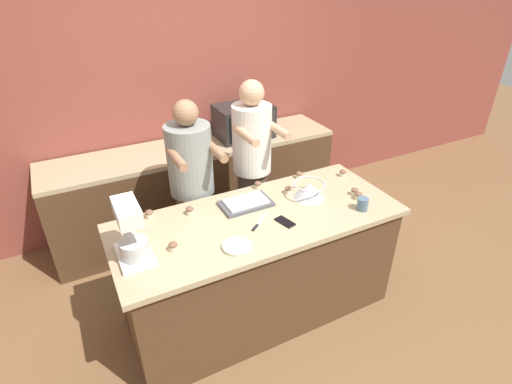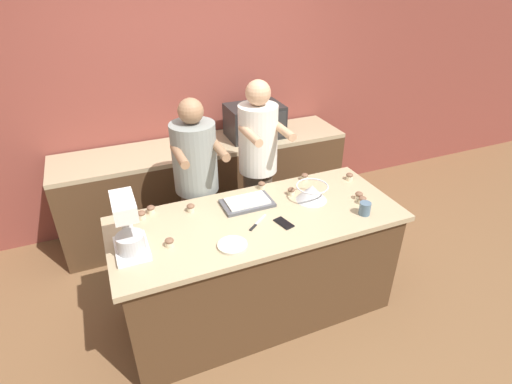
{
  "view_description": "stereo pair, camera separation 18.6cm",
  "coord_description": "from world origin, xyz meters",
  "px_view_note": "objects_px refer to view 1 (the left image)",
  "views": [
    {
      "loc": [
        -1.08,
        -2.06,
        2.44
      ],
      "look_at": [
        0.0,
        0.04,
        1.06
      ],
      "focal_mm": 28.0,
      "sensor_mm": 36.0,
      "label": 1
    },
    {
      "loc": [
        -0.92,
        -2.14,
        2.44
      ],
      "look_at": [
        0.0,
        0.04,
        1.06
      ],
      "focal_mm": 28.0,
      "sensor_mm": 36.0,
      "label": 2
    }
  ],
  "objects_px": {
    "cupcake_5": "(173,246)",
    "cupcake_1": "(258,185)",
    "knife": "(258,223)",
    "person_right": "(252,173)",
    "cupcake_3": "(288,190)",
    "stand_mixer": "(131,234)",
    "drinking_glass": "(363,204)",
    "small_plate": "(237,246)",
    "mixing_bowl": "(309,190)",
    "cell_phone": "(285,222)",
    "cupcake_0": "(359,196)",
    "cupcake_7": "(355,191)",
    "cupcake_6": "(190,210)",
    "baking_tray": "(246,203)",
    "cupcake_8": "(149,214)",
    "microwave_oven": "(244,121)",
    "cupcake_4": "(140,220)",
    "cupcake_9": "(299,175)",
    "cupcake_2": "(343,173)",
    "person_left": "(193,193)"
  },
  "relations": [
    {
      "from": "person_right",
      "to": "cupcake_9",
      "type": "xyz_separation_m",
      "value": [
        0.3,
        -0.26,
        0.03
      ]
    },
    {
      "from": "mixing_bowl",
      "to": "cell_phone",
      "type": "distance_m",
      "value": 0.39
    },
    {
      "from": "stand_mixer",
      "to": "baking_tray",
      "type": "relative_size",
      "value": 1.03
    },
    {
      "from": "drinking_glass",
      "to": "cupcake_5",
      "type": "height_order",
      "value": "drinking_glass"
    },
    {
      "from": "cupcake_1",
      "to": "cupcake_7",
      "type": "xyz_separation_m",
      "value": [
        0.61,
        -0.43,
        0.0
      ]
    },
    {
      "from": "cupcake_5",
      "to": "cupcake_7",
      "type": "relative_size",
      "value": 1.0
    },
    {
      "from": "cupcake_6",
      "to": "stand_mixer",
      "type": "bearing_deg",
      "value": -146.62
    },
    {
      "from": "cupcake_0",
      "to": "cupcake_4",
      "type": "xyz_separation_m",
      "value": [
        -1.53,
        0.43,
        0.0
      ]
    },
    {
      "from": "person_right",
      "to": "person_left",
      "type": "bearing_deg",
      "value": 179.96
    },
    {
      "from": "person_left",
      "to": "small_plate",
      "type": "relative_size",
      "value": 8.36
    },
    {
      "from": "knife",
      "to": "cupcake_8",
      "type": "distance_m",
      "value": 0.76
    },
    {
      "from": "cell_phone",
      "to": "cupcake_1",
      "type": "bearing_deg",
      "value": 83.79
    },
    {
      "from": "microwave_oven",
      "to": "small_plate",
      "type": "xyz_separation_m",
      "value": [
        -0.8,
        -1.56,
        -0.18
      ]
    },
    {
      "from": "cell_phone",
      "to": "cupcake_7",
      "type": "distance_m",
      "value": 0.67
    },
    {
      "from": "person_right",
      "to": "small_plate",
      "type": "xyz_separation_m",
      "value": [
        -0.54,
        -0.85,
        0.01
      ]
    },
    {
      "from": "knife",
      "to": "person_right",
      "type": "bearing_deg",
      "value": 66.4
    },
    {
      "from": "mixing_bowl",
      "to": "cupcake_6",
      "type": "xyz_separation_m",
      "value": [
        -0.87,
        0.19,
        -0.04
      ]
    },
    {
      "from": "cupcake_9",
      "to": "cupcake_0",
      "type": "bearing_deg",
      "value": -66.13
    },
    {
      "from": "cupcake_6",
      "to": "cupcake_8",
      "type": "height_order",
      "value": "same"
    },
    {
      "from": "person_right",
      "to": "cupcake_7",
      "type": "bearing_deg",
      "value": -51.8
    },
    {
      "from": "person_right",
      "to": "microwave_oven",
      "type": "bearing_deg",
      "value": 69.49
    },
    {
      "from": "baking_tray",
      "to": "microwave_oven",
      "type": "relative_size",
      "value": 0.69
    },
    {
      "from": "cell_phone",
      "to": "small_plate",
      "type": "xyz_separation_m",
      "value": [
        -0.41,
        -0.1,
        0.0
      ]
    },
    {
      "from": "knife",
      "to": "cupcake_8",
      "type": "height_order",
      "value": "cupcake_8"
    },
    {
      "from": "cupcake_8",
      "to": "cupcake_7",
      "type": "bearing_deg",
      "value": -15.62
    },
    {
      "from": "cupcake_6",
      "to": "cupcake_7",
      "type": "distance_m",
      "value": 1.25
    },
    {
      "from": "cupcake_5",
      "to": "cupcake_1",
      "type": "bearing_deg",
      "value": 28.58
    },
    {
      "from": "baking_tray",
      "to": "cupcake_8",
      "type": "relative_size",
      "value": 6.32
    },
    {
      "from": "cupcake_5",
      "to": "cupcake_9",
      "type": "height_order",
      "value": "same"
    },
    {
      "from": "cupcake_1",
      "to": "cupcake_3",
      "type": "xyz_separation_m",
      "value": [
        0.17,
        -0.18,
        0.0
      ]
    },
    {
      "from": "stand_mixer",
      "to": "small_plate",
      "type": "bearing_deg",
      "value": -18.84
    },
    {
      "from": "cell_phone",
      "to": "cupcake_6",
      "type": "relative_size",
      "value": 2.67
    },
    {
      "from": "drinking_glass",
      "to": "small_plate",
      "type": "distance_m",
      "value": 0.99
    },
    {
      "from": "baking_tray",
      "to": "small_plate",
      "type": "distance_m",
      "value": 0.5
    },
    {
      "from": "cupcake_7",
      "to": "cupcake_3",
      "type": "bearing_deg",
      "value": 149.98
    },
    {
      "from": "cupcake_5",
      "to": "cupcake_9",
      "type": "distance_m",
      "value": 1.28
    },
    {
      "from": "knife",
      "to": "cupcake_3",
      "type": "bearing_deg",
      "value": 33.43
    },
    {
      "from": "cupcake_2",
      "to": "cupcake_4",
      "type": "bearing_deg",
      "value": 177.21
    },
    {
      "from": "person_left",
      "to": "stand_mixer",
      "type": "relative_size",
      "value": 4.15
    },
    {
      "from": "person_left",
      "to": "small_plate",
      "type": "height_order",
      "value": "person_left"
    },
    {
      "from": "baking_tray",
      "to": "drinking_glass",
      "type": "height_order",
      "value": "drinking_glass"
    },
    {
      "from": "cell_phone",
      "to": "cupcake_4",
      "type": "distance_m",
      "value": 0.99
    },
    {
      "from": "drinking_glass",
      "to": "knife",
      "type": "xyz_separation_m",
      "value": [
        -0.75,
        0.18,
        -0.04
      ]
    },
    {
      "from": "cell_phone",
      "to": "cupcake_0",
      "type": "distance_m",
      "value": 0.65
    },
    {
      "from": "microwave_oven",
      "to": "cupcake_3",
      "type": "bearing_deg",
      "value": -98.47
    },
    {
      "from": "mixing_bowl",
      "to": "cupcake_1",
      "type": "xyz_separation_m",
      "value": [
        -0.28,
        0.3,
        -0.04
      ]
    },
    {
      "from": "cupcake_0",
      "to": "cupcake_3",
      "type": "bearing_deg",
      "value": 143.12
    },
    {
      "from": "cupcake_3",
      "to": "stand_mixer",
      "type": "bearing_deg",
      "value": -169.42
    },
    {
      "from": "mixing_bowl",
      "to": "cupcake_6",
      "type": "bearing_deg",
      "value": 167.44
    },
    {
      "from": "stand_mixer",
      "to": "cupcake_8",
      "type": "height_order",
      "value": "stand_mixer"
    }
  ]
}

